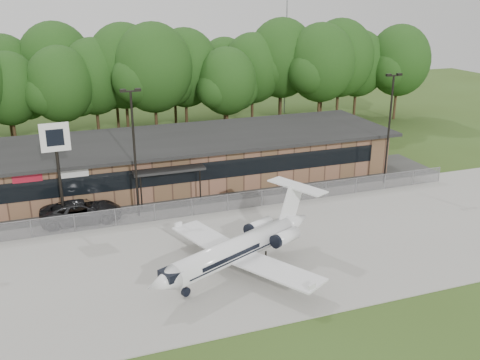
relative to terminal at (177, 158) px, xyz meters
name	(u,v)px	position (x,y,z in m)	size (l,w,h in m)	color
ground	(280,314)	(0.00, -23.94, -2.18)	(160.00, 160.00, 0.00)	#384C1B
apron	(233,252)	(0.00, -15.94, -2.14)	(64.00, 18.00, 0.08)	#9E9B93
parking_lot	(190,196)	(0.00, -4.44, -2.15)	(50.00, 9.00, 0.06)	#383835
terminal	(177,158)	(0.00, 0.00, 0.00)	(41.00, 11.65, 4.30)	brown
fence	(204,206)	(0.00, -8.94, -1.40)	(46.00, 0.04, 1.52)	gray
treeline	(140,75)	(0.00, 18.06, 5.32)	(72.00, 12.00, 15.00)	#153E13
radio_mast	(287,26)	(22.00, 24.06, 10.32)	(0.20, 0.20, 25.00)	gray
light_pole_mid	(134,144)	(-5.00, -7.44, 3.80)	(1.55, 0.30, 10.23)	black
light_pole_right	(390,121)	(18.00, -7.44, 3.80)	(1.55, 0.30, 10.23)	black
business_jet	(241,248)	(-0.38, -18.62, -0.53)	(13.27, 11.83, 4.60)	white
suv	(82,211)	(-9.33, -7.00, -1.32)	(2.85, 6.19, 1.72)	#2D2D2F
pole_sign	(56,148)	(-10.64, -7.14, 3.96)	(2.11, 0.36, 8.02)	black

